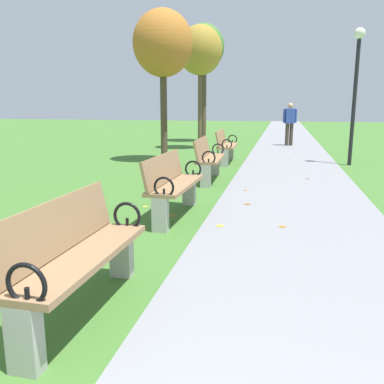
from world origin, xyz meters
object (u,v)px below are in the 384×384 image
park_bench_4 (208,158)px  lamp_post (356,76)px  park_bench_2 (76,254)px  tree_2 (163,45)px  tree_3 (200,51)px  park_bench_3 (173,184)px  pedestrian_walking (290,122)px  tree_4 (204,49)px  park_bench_5 (226,145)px

park_bench_4 → lamp_post: lamp_post is taller
park_bench_2 → park_bench_4: same height
tree_2 → lamp_post: bearing=3.7°
tree_3 → park_bench_4: bearing=-77.2°
park_bench_4 → park_bench_3: bearing=-90.0°
park_bench_3 → pedestrian_walking: size_ratio=1.00×
park_bench_4 → tree_2: bearing=122.7°
tree_4 → pedestrian_walking: bearing=-17.1°
tree_4 → pedestrian_walking: size_ratio=2.98×
park_bench_2 → pedestrian_walking: 13.90m
tree_2 → tree_3: 3.47m
park_bench_3 → park_bench_4: 2.95m
park_bench_2 → tree_3: bearing=96.7°
park_bench_2 → park_bench_3: bearing=90.0°
tree_2 → tree_4: tree_4 is taller
park_bench_5 → pedestrian_walking: pedestrian_walking is taller
lamp_post → tree_3: bearing=146.4°
tree_3 → tree_4: size_ratio=0.88×
tree_2 → park_bench_4: bearing=-57.3°
park_bench_2 → park_bench_3: same height
park_bench_2 → lamp_post: size_ratio=0.46×
park_bench_5 → tree_4: bearing=106.1°
park_bench_5 → pedestrian_walking: 5.49m
tree_4 → park_bench_3: bearing=-81.4°
park_bench_3 → pedestrian_walking: 11.04m
tree_4 → pedestrian_walking: tree_4 is taller
park_bench_2 → park_bench_5: size_ratio=1.00×
lamp_post → park_bench_5: bearing=-175.1°
tree_2 → lamp_post: size_ratio=1.18×
lamp_post → park_bench_3: bearing=-118.8°
tree_4 → lamp_post: bearing=-49.6°
park_bench_4 → tree_4: size_ratio=0.33×
pedestrian_walking → lamp_post: bearing=-72.7°
tree_4 → tree_2: bearing=-89.5°
park_bench_4 → tree_3: tree_3 is taller
park_bench_5 → tree_4: tree_4 is taller
park_bench_2 → tree_2: (-1.75, 8.56, 2.68)m
park_bench_4 → lamp_post: bearing=42.7°
pedestrian_walking → lamp_post: lamp_post is taller
park_bench_4 → pedestrian_walking: (1.77, 7.94, 0.44)m
park_bench_2 → lamp_post: lamp_post is taller
park_bench_5 → tree_3: 4.69m
park_bench_4 → tree_2: 4.20m
park_bench_5 → tree_2: tree_2 is taller
tree_3 → lamp_post: tree_3 is taller
park_bench_5 → pedestrian_walking: bearing=71.1°
park_bench_4 → lamp_post: 4.84m
park_bench_2 → pedestrian_walking: size_ratio=0.99×
tree_4 → park_bench_5: bearing=-73.9°
park_bench_2 → tree_4: 15.36m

